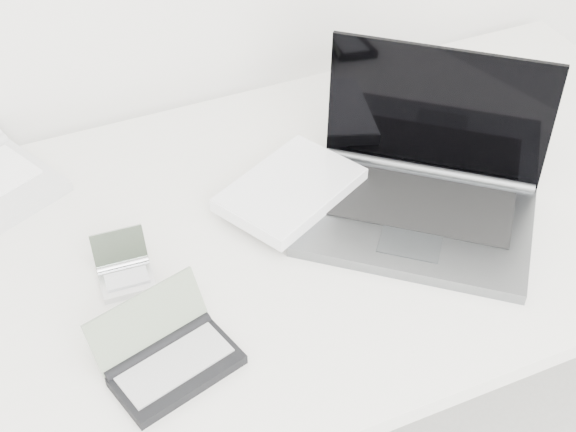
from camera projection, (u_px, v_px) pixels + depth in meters
name	position (u px, v px, depth m)	size (l,w,h in m)	color
desk	(295.00, 243.00, 1.37)	(1.60, 0.80, 0.73)	white
laptop_large	(391.00, 189.00, 1.34)	(0.55, 0.48, 0.26)	slate
pda_silver	(125.00, 272.00, 1.24)	(0.09, 0.10, 0.07)	silver
palmtop_charcoal	(169.00, 357.00, 1.11)	(0.20, 0.18, 0.09)	black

